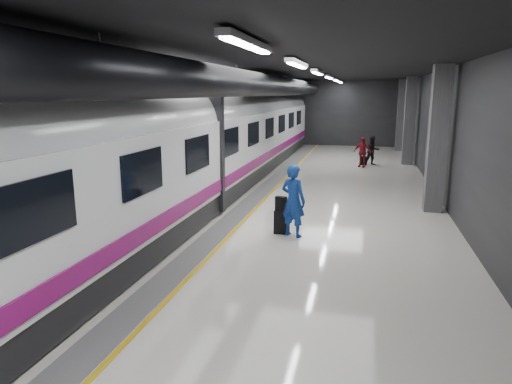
# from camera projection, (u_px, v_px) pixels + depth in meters

# --- Properties ---
(ground) EXTENTS (40.00, 40.00, 0.00)m
(ground) POSITION_uv_depth(u_px,v_px,m) (280.00, 218.00, 13.64)
(ground) COLOR silver
(ground) RESTS_ON ground
(platform_hall) EXTENTS (10.02, 40.02, 4.51)m
(platform_hall) POSITION_uv_depth(u_px,v_px,m) (277.00, 97.00, 13.86)
(platform_hall) COLOR black
(platform_hall) RESTS_ON ground
(train) EXTENTS (3.05, 38.00, 4.05)m
(train) POSITION_uv_depth(u_px,v_px,m) (176.00, 146.00, 13.94)
(train) COLOR black
(train) RESTS_ON ground
(traveler_main) EXTENTS (0.81, 0.69, 1.89)m
(traveler_main) POSITION_uv_depth(u_px,v_px,m) (293.00, 201.00, 11.72)
(traveler_main) COLOR blue
(traveler_main) RESTS_ON ground
(suitcase_main) EXTENTS (0.40, 0.26, 0.63)m
(suitcase_main) POSITION_uv_depth(u_px,v_px,m) (282.00, 222.00, 12.08)
(suitcase_main) COLOR black
(suitcase_main) RESTS_ON ground
(shoulder_bag) EXTENTS (0.31, 0.22, 0.38)m
(shoulder_bag) POSITION_uv_depth(u_px,v_px,m) (281.00, 204.00, 11.97)
(shoulder_bag) COLOR black
(shoulder_bag) RESTS_ON suitcase_main
(traveler_far_a) EXTENTS (0.90, 0.81, 1.51)m
(traveler_far_a) POSITION_uv_depth(u_px,v_px,m) (373.00, 151.00, 23.54)
(traveler_far_a) COLOR black
(traveler_far_a) RESTS_ON ground
(traveler_far_b) EXTENTS (0.96, 0.63, 1.51)m
(traveler_far_b) POSITION_uv_depth(u_px,v_px,m) (362.00, 152.00, 22.92)
(traveler_far_b) COLOR maroon
(traveler_far_b) RESTS_ON ground
(suitcase_far) EXTENTS (0.35, 0.28, 0.45)m
(suitcase_far) POSITION_uv_depth(u_px,v_px,m) (363.00, 161.00, 23.69)
(suitcase_far) COLOR black
(suitcase_far) RESTS_ON ground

